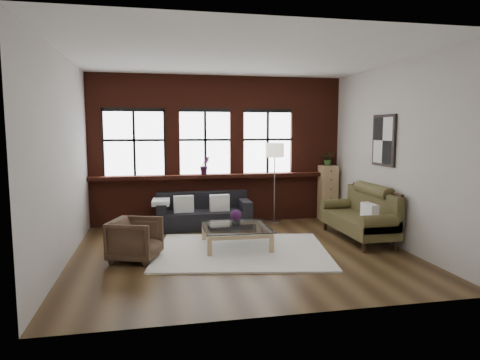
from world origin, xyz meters
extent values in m
plane|color=#3C2916|center=(0.00, 0.00, 0.00)|extent=(5.50, 5.50, 0.00)
plane|color=white|center=(0.00, 0.00, 3.20)|extent=(5.50, 5.50, 0.00)
plane|color=beige|center=(0.00, 2.50, 1.60)|extent=(5.50, 0.00, 5.50)
plane|color=beige|center=(0.00, -2.50, 1.60)|extent=(5.50, 0.00, 5.50)
plane|color=beige|center=(-2.75, 0.00, 1.60)|extent=(0.00, 5.00, 5.00)
plane|color=beige|center=(2.75, 0.00, 1.60)|extent=(0.00, 5.00, 5.00)
cube|color=#521E13|center=(0.00, 2.35, 1.04)|extent=(5.50, 0.30, 0.08)
cube|color=silver|center=(0.01, 0.02, 0.02)|extent=(3.19, 2.69, 0.03)
cube|color=white|center=(-0.83, 1.80, 0.54)|extent=(0.40, 0.15, 0.34)
cube|color=white|center=(-0.09, 1.80, 0.54)|extent=(0.41, 0.16, 0.34)
cube|color=white|center=(2.22, -0.18, 0.61)|extent=(0.15, 0.39, 0.34)
imported|color=#422F21|center=(-1.72, -0.09, 0.33)|extent=(0.92, 0.91, 0.66)
imported|color=#B2B2B2|center=(-0.03, 0.32, 0.45)|extent=(0.20, 0.20, 0.16)
sphere|color=#491A4B|center=(-0.03, 0.32, 0.57)|extent=(0.20, 0.20, 0.20)
cube|color=tan|center=(2.48, 2.24, 0.62)|extent=(0.38, 0.38, 1.24)
imported|color=#2D5923|center=(2.48, 2.24, 1.39)|extent=(0.29, 0.26, 0.30)
imported|color=#491A4B|center=(-0.33, 2.32, 1.28)|extent=(0.26, 0.23, 0.39)
camera|label=1|loc=(-1.41, -6.84, 2.05)|focal=32.00mm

